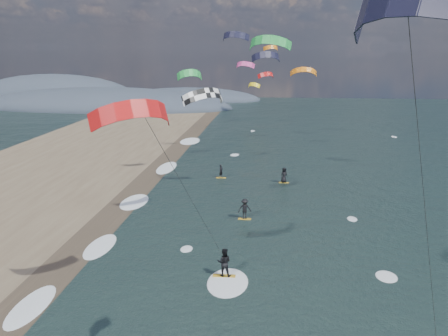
# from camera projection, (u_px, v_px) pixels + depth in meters

# --- Properties ---
(wet_sand_strip) EXTENTS (3.00, 240.00, 0.00)m
(wet_sand_strip) POSITION_uv_depth(u_px,v_px,m) (53.00, 275.00, 32.53)
(wet_sand_strip) COLOR #382D23
(wet_sand_strip) RESTS_ON ground
(coastal_hills) EXTENTS (80.00, 41.00, 15.00)m
(coastal_hills) POSITION_uv_depth(u_px,v_px,m) (95.00, 104.00, 130.41)
(coastal_hills) COLOR #3D4756
(coastal_hills) RESTS_ON ground
(kitesurfer_near_a) EXTENTS (7.87, 9.48, 16.63)m
(kitesurfer_near_a) POSITION_uv_depth(u_px,v_px,m) (417.00, 109.00, 13.89)
(kitesurfer_near_a) COLOR #B98D20
(kitesurfer_near_a) RESTS_ON ground
(kitesurfer_near_b) EXTENTS (7.28, 9.28, 12.72)m
(kitesurfer_near_b) POSITION_uv_depth(u_px,v_px,m) (170.00, 167.00, 26.41)
(kitesurfer_near_b) COLOR #B98D20
(kitesurfer_near_b) RESTS_ON ground
(far_kitesurfers) EXTENTS (8.18, 14.49, 1.85)m
(far_kitesurfers) POSITION_uv_depth(u_px,v_px,m) (255.00, 192.00, 48.10)
(far_kitesurfers) COLOR #B98D20
(far_kitesurfers) RESTS_ON ground
(bg_kite_field) EXTENTS (16.59, 72.24, 10.33)m
(bg_kite_field) POSITION_uv_depth(u_px,v_px,m) (259.00, 62.00, 69.27)
(bg_kite_field) COLOR yellow
(bg_kite_field) RESTS_ON ground
(shoreline_surf) EXTENTS (2.40, 79.40, 0.11)m
(shoreline_surf) POSITION_uv_depth(u_px,v_px,m) (97.00, 248.00, 37.00)
(shoreline_surf) COLOR white
(shoreline_surf) RESTS_ON ground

